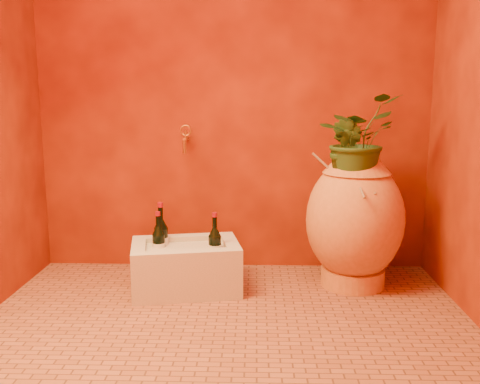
{
  "coord_description": "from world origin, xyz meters",
  "views": [
    {
      "loc": [
        0.15,
        -2.45,
        1.13
      ],
      "look_at": [
        0.06,
        0.35,
        0.62
      ],
      "focal_mm": 40.0,
      "sensor_mm": 36.0,
      "label": 1
    }
  ],
  "objects_px": {
    "amphora": "(355,219)",
    "wall_tap": "(185,138)",
    "wine_bottle_c": "(161,240)",
    "stone_basin": "(186,268)",
    "wine_bottle_b": "(159,245)",
    "wine_bottle_a": "(215,247)"
  },
  "relations": [
    {
      "from": "wine_bottle_b",
      "to": "wine_bottle_c",
      "type": "height_order",
      "value": "wine_bottle_c"
    },
    {
      "from": "wine_bottle_a",
      "to": "wine_bottle_b",
      "type": "xyz_separation_m",
      "value": [
        -0.33,
        0.03,
        -0.0
      ]
    },
    {
      "from": "amphora",
      "to": "wall_tap",
      "type": "height_order",
      "value": "wall_tap"
    },
    {
      "from": "wine_bottle_c",
      "to": "wall_tap",
      "type": "xyz_separation_m",
      "value": [
        0.12,
        0.31,
        0.58
      ]
    },
    {
      "from": "stone_basin",
      "to": "wine_bottle_b",
      "type": "relative_size",
      "value": 2.19
    },
    {
      "from": "wine_bottle_a",
      "to": "wall_tap",
      "type": "xyz_separation_m",
      "value": [
        -0.21,
        0.41,
        0.59
      ]
    },
    {
      "from": "wine_bottle_a",
      "to": "wine_bottle_b",
      "type": "bearing_deg",
      "value": 174.2
    },
    {
      "from": "amphora",
      "to": "wine_bottle_c",
      "type": "height_order",
      "value": "amphora"
    },
    {
      "from": "stone_basin",
      "to": "wall_tap",
      "type": "xyz_separation_m",
      "value": [
        -0.04,
        0.39,
        0.73
      ]
    },
    {
      "from": "stone_basin",
      "to": "wine_bottle_c",
      "type": "xyz_separation_m",
      "value": [
        -0.15,
        0.08,
        0.15
      ]
    },
    {
      "from": "amphora",
      "to": "stone_basin",
      "type": "xyz_separation_m",
      "value": [
        -0.99,
        -0.11,
        -0.27
      ]
    },
    {
      "from": "wine_bottle_a",
      "to": "stone_basin",
      "type": "bearing_deg",
      "value": 172.91
    },
    {
      "from": "wine_bottle_a",
      "to": "wine_bottle_c",
      "type": "xyz_separation_m",
      "value": [
        -0.33,
        0.1,
        0.01
      ]
    },
    {
      "from": "wine_bottle_b",
      "to": "wall_tap",
      "type": "relative_size",
      "value": 1.78
    },
    {
      "from": "wine_bottle_b",
      "to": "wine_bottle_c",
      "type": "relative_size",
      "value": 0.89
    },
    {
      "from": "wall_tap",
      "to": "wine_bottle_a",
      "type": "bearing_deg",
      "value": -62.53
    },
    {
      "from": "stone_basin",
      "to": "amphora",
      "type": "bearing_deg",
      "value": 6.55
    },
    {
      "from": "stone_basin",
      "to": "wall_tap",
      "type": "height_order",
      "value": "wall_tap"
    },
    {
      "from": "amphora",
      "to": "wine_bottle_a",
      "type": "xyz_separation_m",
      "value": [
        -0.82,
        -0.14,
        -0.14
      ]
    },
    {
      "from": "wine_bottle_c",
      "to": "amphora",
      "type": "bearing_deg",
      "value": 1.81
    },
    {
      "from": "stone_basin",
      "to": "wine_bottle_b",
      "type": "xyz_separation_m",
      "value": [
        -0.16,
        0.01,
        0.13
      ]
    },
    {
      "from": "stone_basin",
      "to": "wine_bottle_b",
      "type": "bearing_deg",
      "value": 175.64
    }
  ]
}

